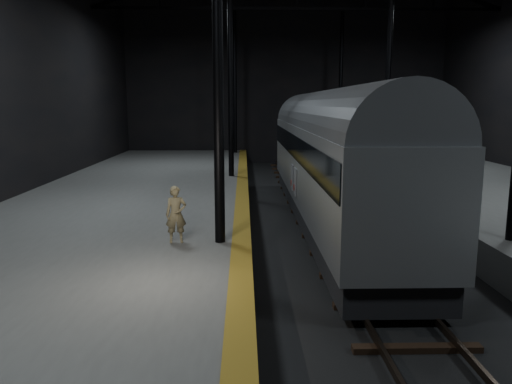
{
  "coord_description": "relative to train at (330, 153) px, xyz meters",
  "views": [
    {
      "loc": [
        -3.18,
        -16.48,
        4.51
      ],
      "look_at": [
        -2.83,
        -2.3,
        2.0
      ],
      "focal_mm": 35.0,
      "sensor_mm": 36.0,
      "label": 1
    }
  ],
  "objects": [
    {
      "name": "train",
      "position": [
        0.0,
        0.0,
        0.0
      ],
      "size": [
        2.75,
        18.34,
        4.9
      ],
      "color": "#ABAEB3",
      "rests_on": "ground"
    },
    {
      "name": "platform_left",
      "position": [
        -7.5,
        -1.86,
        -2.23
      ],
      "size": [
        9.0,
        43.8,
        1.0
      ],
      "primitive_type": "cube",
      "color": "#565653",
      "rests_on": "ground"
    },
    {
      "name": "track",
      "position": [
        0.0,
        -1.86,
        -2.67
      ],
      "size": [
        2.4,
        43.0,
        0.24
      ],
      "color": "#3F3328",
      "rests_on": "ground"
    },
    {
      "name": "ground",
      "position": [
        0.0,
        -1.86,
        -2.73
      ],
      "size": [
        44.0,
        44.0,
        0.0
      ],
      "primitive_type": "plane",
      "color": "black",
      "rests_on": "ground"
    },
    {
      "name": "tactile_strip",
      "position": [
        -3.25,
        -1.86,
        -1.73
      ],
      "size": [
        0.5,
        43.8,
        0.01
      ],
      "primitive_type": "cube",
      "color": "olive",
      "rests_on": "platform_left"
    },
    {
      "name": "woman",
      "position": [
        -4.91,
        -5.9,
        -1.0
      ],
      "size": [
        0.59,
        0.44,
        1.47
      ],
      "primitive_type": "imported",
      "rotation": [
        0.0,
        0.0,
        0.19
      ],
      "color": "#95845B",
      "rests_on": "platform_left"
    }
  ]
}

